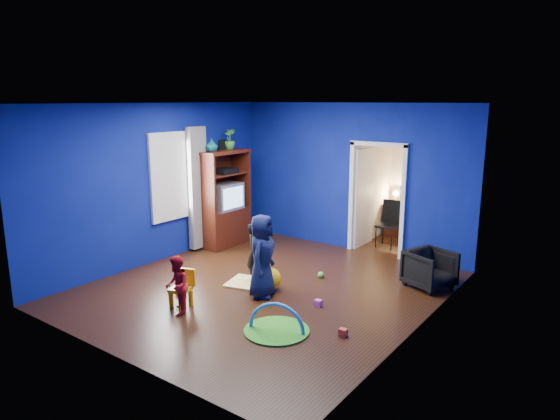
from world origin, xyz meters
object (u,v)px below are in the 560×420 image
Objects in this scene: study_desk at (406,220)px; folding_chair at (388,225)px; tv_armoire at (224,198)px; kid_chair at (181,290)px; play_mat at (277,331)px; toddler_red at (177,285)px; hopper_ball at (269,279)px; vase at (212,145)px; child_black at (255,253)px; crt_tv at (225,196)px; child_navy at (262,256)px; armchair at (430,269)px.

study_desk is 0.96× the size of folding_chair.
tv_armoire reaches higher than kid_chair.
study_desk is at bearing 94.84° from play_mat.
toddler_red reaches higher than play_mat.
kid_chair is (-0.66, -1.26, 0.06)m from hopper_ball.
child_black is at bearing -28.85° from vase.
child_black is 2.39m from tv_armoire.
child_navy is at bearing -36.80° from crt_tv.
study_desk is at bearing 90.00° from folding_chair.
vase is 0.28× the size of study_desk.
study_desk is (2.81, 2.79, -0.60)m from tv_armoire.
tv_armoire reaches higher than play_mat.
vase reaches higher than kid_chair.
child_navy is 1.36m from toddler_red.
child_black is 2.02× the size of kid_chair.
child_black is 1.15× the size of study_desk.
hopper_ball is (2.32, -1.50, -0.79)m from tv_armoire.
crt_tv is 3.98m from study_desk.
child_black is 3.31m from folding_chair.
folding_chair is (1.00, 4.79, 0.04)m from toddler_red.
armchair is 1.35× the size of kid_chair.
armchair is 2.71m from child_navy.
child_black is 4.24m from study_desk.
vase reaches higher than study_desk.
crt_tv is at bearing 6.23° from child_black.
crt_tv is 3.29m from kid_chair.
armchair is 0.73× the size of folding_chair.
armchair is 0.76× the size of study_desk.
toddler_red is 5.83m from study_desk.
vase is 0.29× the size of play_mat.
armchair is 0.80× the size of toddler_red.
folding_chair reaches higher than armchair.
armchair is 4.34m from crt_tv.
child_navy is 3.13m from vase.
vase is at bearing 37.94° from child_navy.
kid_chair is (-0.25, -1.41, -0.25)m from child_black.
child_black is 1.89m from play_mat.
toddler_red is 0.30m from kid_chair.
kid_chair reaches higher than play_mat.
folding_chair is at bearing 56.50° from kid_chair.
child_black is 2.70m from vase.
vase reaches higher than child_navy.
crt_tv is 0.81× the size of play_mat.
armchair is 4.69m from vase.
armchair is at bearing -60.62° from study_desk.
child_navy is 1.50× the size of play_mat.
child_navy is 2.94m from crt_tv.
child_navy is at bearing -97.04° from folding_chair.
tv_armoire reaches higher than hopper_ball.
toddler_red is 0.96× the size of study_desk.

